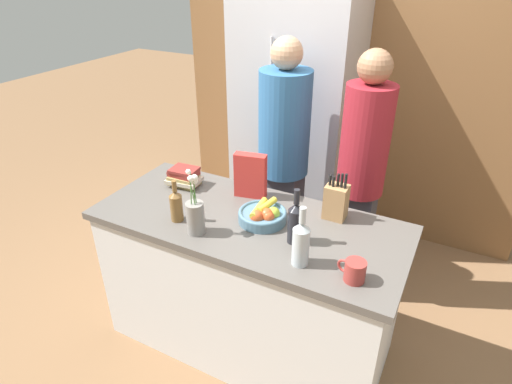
# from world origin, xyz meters

# --- Properties ---
(ground_plane) EXTENTS (14.00, 14.00, 0.00)m
(ground_plane) POSITION_xyz_m (0.00, 0.00, 0.00)
(ground_plane) COLOR brown
(kitchen_island) EXTENTS (1.67, 0.72, 0.89)m
(kitchen_island) POSITION_xyz_m (0.00, 0.00, 0.45)
(kitchen_island) COLOR silver
(kitchen_island) RESTS_ON ground_plane
(back_wall_wood) EXTENTS (2.87, 0.12, 2.60)m
(back_wall_wood) POSITION_xyz_m (0.00, 1.67, 1.30)
(back_wall_wood) COLOR brown
(back_wall_wood) RESTS_ON ground_plane
(refrigerator) EXTENTS (0.88, 0.63, 1.99)m
(refrigerator) POSITION_xyz_m (-0.29, 1.31, 0.99)
(refrigerator) COLOR #B7B7BC
(refrigerator) RESTS_ON ground_plane
(fruit_bowl) EXTENTS (0.25, 0.25, 0.10)m
(fruit_bowl) POSITION_xyz_m (0.08, 0.02, 0.93)
(fruit_bowl) COLOR slate
(fruit_bowl) RESTS_ON kitchen_island
(knife_block) EXTENTS (0.11, 0.10, 0.27)m
(knife_block) POSITION_xyz_m (0.40, 0.23, 0.98)
(knife_block) COLOR #A87A4C
(knife_block) RESTS_ON kitchen_island
(flower_vase) EXTENTS (0.09, 0.09, 0.35)m
(flower_vase) POSITION_xyz_m (-0.17, -0.23, 0.99)
(flower_vase) COLOR gray
(flower_vase) RESTS_ON kitchen_island
(cereal_box) EXTENTS (0.19, 0.10, 0.26)m
(cereal_box) POSITION_xyz_m (-0.11, 0.23, 1.02)
(cereal_box) COLOR red
(cereal_box) RESTS_ON kitchen_island
(coffee_mug) EXTENTS (0.13, 0.09, 0.10)m
(coffee_mug) POSITION_xyz_m (0.63, -0.21, 0.94)
(coffee_mug) COLOR #99332D
(coffee_mug) RESTS_ON kitchen_island
(book_stack) EXTENTS (0.21, 0.16, 0.11)m
(book_stack) POSITION_xyz_m (-0.53, 0.16, 0.94)
(book_stack) COLOR #99844C
(book_stack) RESTS_ON kitchen_island
(bottle_oil) EXTENTS (0.07, 0.07, 0.29)m
(bottle_oil) POSITION_xyz_m (0.29, -0.07, 1.00)
(bottle_oil) COLOR black
(bottle_oil) RESTS_ON kitchen_island
(bottle_vinegar) EXTENTS (0.08, 0.08, 0.29)m
(bottle_vinegar) POSITION_xyz_m (0.38, -0.22, 1.00)
(bottle_vinegar) COLOR #B2BCC1
(bottle_vinegar) RESTS_ON kitchen_island
(bottle_wine) EXTENTS (0.07, 0.07, 0.23)m
(bottle_wine) POSITION_xyz_m (-0.33, -0.18, 0.98)
(bottle_wine) COLOR brown
(bottle_wine) RESTS_ON kitchen_island
(person_at_sink) EXTENTS (0.34, 0.34, 1.70)m
(person_at_sink) POSITION_xyz_m (-0.13, 0.73, 0.96)
(person_at_sink) COLOR #383842
(person_at_sink) RESTS_ON ground_plane
(person_in_blue) EXTENTS (0.29, 0.29, 1.67)m
(person_in_blue) POSITION_xyz_m (0.40, 0.73, 0.96)
(person_in_blue) COLOR #383842
(person_in_blue) RESTS_ON ground_plane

